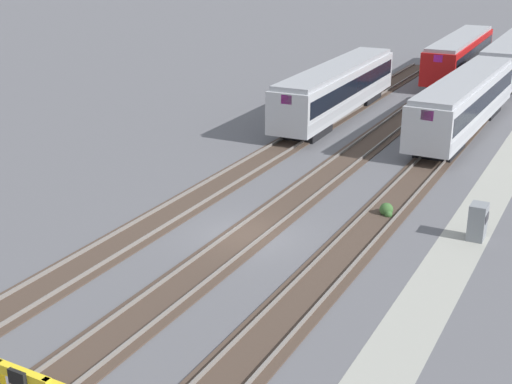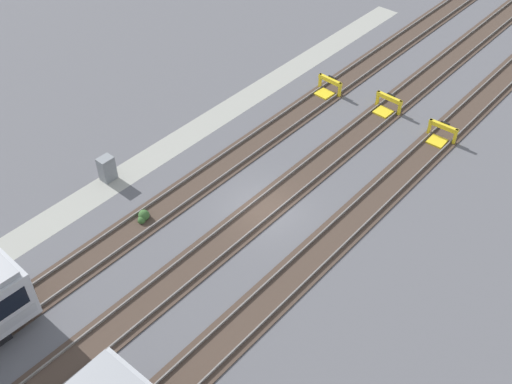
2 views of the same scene
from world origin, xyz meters
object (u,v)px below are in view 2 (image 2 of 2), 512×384
bumper_stop_middle_track (440,134)px  weed_clump (144,216)px  bumper_stop_near_inner_track (386,105)px  bumper_stop_nearest_track (328,87)px  electrical_cabinet (107,169)px

bumper_stop_middle_track → weed_clump: (17.63, -9.02, -0.27)m
bumper_stop_middle_track → bumper_stop_near_inner_track: bearing=-97.1°
bumper_stop_nearest_track → bumper_stop_middle_track: 8.88m
electrical_cabinet → weed_clump: electrical_cabinet is taller
electrical_cabinet → bumper_stop_near_inner_track: bearing=152.8°
bumper_stop_near_inner_track → bumper_stop_middle_track: size_ratio=1.00×
bumper_stop_near_inner_track → electrical_cabinet: 19.42m
bumper_stop_middle_track → electrical_cabinet: (16.72, -13.31, 0.29)m
weed_clump → bumper_stop_nearest_track: bearing=179.5°
weed_clump → electrical_cabinet: bearing=-102.0°
bumper_stop_nearest_track → weed_clump: (17.36, -0.14, -0.27)m
bumper_stop_nearest_track → bumper_stop_near_inner_track: (-0.83, 4.43, 0.00)m
bumper_stop_middle_track → weed_clump: 19.80m
bumper_stop_nearest_track → bumper_stop_near_inner_track: same height
bumper_stop_nearest_track → bumper_stop_middle_track: bearing=91.7°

